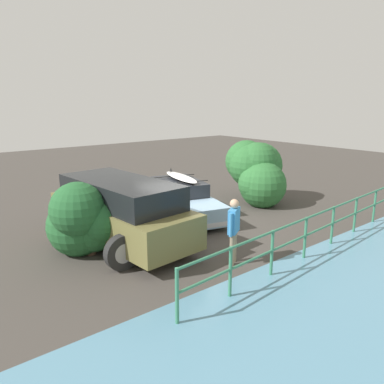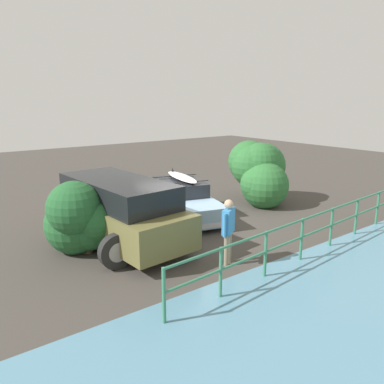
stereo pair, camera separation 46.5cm
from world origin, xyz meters
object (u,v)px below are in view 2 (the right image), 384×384
person_bystander (228,226)px  bush_near_left (259,171)px  sedan_car (181,199)px  suv_car (118,209)px  bush_near_right (81,220)px

person_bystander → bush_near_left: 5.95m
sedan_car → suv_car: (2.86, 1.04, 0.37)m
sedan_car → person_bystander: bearing=70.7°
sedan_car → suv_car: size_ratio=0.89×
person_bystander → bush_near_right: 3.81m
sedan_car → bush_near_right: size_ratio=2.24×
suv_car → person_bystander: 3.28m
bush_near_left → bush_near_right: size_ratio=1.38×
sedan_car → suv_car: suv_car is taller
sedan_car → suv_car: bearing=19.9°
bush_near_left → bush_near_right: bush_near_left is taller
suv_car → person_bystander: (-1.47, 2.93, 0.03)m
suv_car → bush_near_right: bush_near_right is taller
suv_car → bush_near_left: (-6.22, -0.63, 0.31)m
suv_car → bush_near_right: bearing=6.3°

